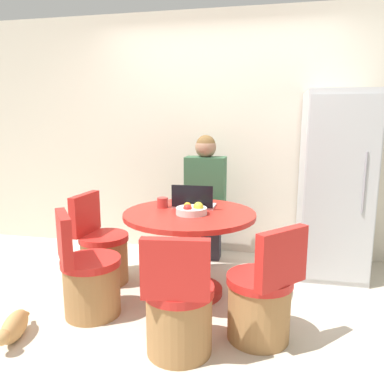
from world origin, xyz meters
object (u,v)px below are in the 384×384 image
refrigerator (334,185)px  laptop (194,203)px  dining_table (190,239)px  fruit_bowl (192,210)px  chair_near_left_corner (89,281)px  person_seated (206,194)px  chair_left_side (102,253)px  chair_near_camera (179,313)px  chair_near_right_corner (261,301)px  cat (14,327)px

refrigerator → laptop: size_ratio=4.86×
dining_table → fruit_bowl: fruit_bowl is taller
fruit_bowl → chair_near_left_corner: bearing=-148.4°
person_seated → fruit_bowl: (0.03, -0.84, 0.03)m
chair_left_side → fruit_bowl: bearing=-94.2°
refrigerator → chair_near_camera: (-1.13, -1.58, -0.59)m
chair_near_left_corner → laptop: bearing=-82.1°
chair_near_camera → chair_left_side: same height
refrigerator → dining_table: refrigerator is taller
chair_near_left_corner → chair_near_right_corner: same height
chair_near_camera → cat: (-1.13, -0.10, -0.18)m
refrigerator → laptop: (-1.24, -0.59, -0.10)m
chair_left_side → person_seated: bearing=-45.3°
chair_near_camera → chair_near_right_corner: bearing=-160.1°
refrigerator → chair_near_camera: refrigerator is taller
laptop → cat: size_ratio=0.80×
chair_near_right_corner → chair_near_camera: size_ratio=1.00×
chair_near_right_corner → person_seated: person_seated is taller
chair_near_left_corner → person_seated: person_seated is taller
chair_near_camera → fruit_bowl: fruit_bowl is taller
dining_table → fruit_bowl: 0.28m
cat → chair_near_left_corner: bearing=127.9°
dining_table → fruit_bowl: bearing=-63.6°
person_seated → cat: size_ratio=2.98×
chair_near_left_corner → chair_near_right_corner: (1.29, -0.07, 0.00)m
chair_near_camera → chair_left_side: bearing=-51.4°
chair_near_left_corner → fruit_bowl: (0.71, 0.43, 0.48)m
chair_near_camera → person_seated: 1.67m
refrigerator → chair_left_side: 2.26m
chair_near_left_corner → laptop: (0.67, 0.66, 0.49)m
chair_near_left_corner → chair_left_side: (-0.16, 0.58, 0.00)m
chair_near_left_corner → chair_near_right_corner: size_ratio=1.00×
person_seated → chair_near_left_corner: bearing=61.9°
refrigerator → chair_left_side: size_ratio=2.12×
laptop → dining_table: bearing=89.2°
cat → dining_table: bearing=119.0°
chair_left_side → chair_near_right_corner: bearing=-108.7°
refrigerator → chair_left_side: refrigerator is taller
person_seated → fruit_bowl: bearing=91.9°
chair_near_left_corner → chair_left_side: same height
laptop → cat: laptop is taller
refrigerator → laptop: bearing=-154.5°
chair_left_side → fruit_bowl: (0.87, -0.14, 0.48)m
dining_table → chair_near_left_corner: 0.87m
chair_near_left_corner → cat: 0.58m
refrigerator → cat: 2.92m
fruit_bowl → chair_left_side: bearing=170.6°
dining_table → laptop: 0.32m
chair_near_right_corner → chair_near_left_corner: bearing=-50.3°
fruit_bowl → chair_near_right_corner: bearing=-40.6°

